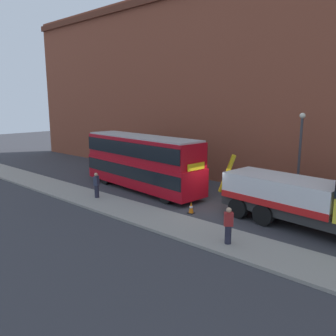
% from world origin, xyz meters
% --- Properties ---
extents(ground_plane, '(120.00, 120.00, 0.00)m').
position_xyz_m(ground_plane, '(0.00, 0.00, 0.00)').
color(ground_plane, '#38383D').
extents(near_kerb, '(60.00, 2.80, 0.15)m').
position_xyz_m(near_kerb, '(0.00, -4.20, 0.07)').
color(near_kerb, gray).
rests_on(near_kerb, ground_plane).
extents(building_facade, '(60.00, 1.50, 16.00)m').
position_xyz_m(building_facade, '(0.00, 6.54, 8.07)').
color(building_facade, brown).
rests_on(building_facade, ground_plane).
extents(recovery_tow_truck, '(10.23, 3.52, 3.67)m').
position_xyz_m(recovery_tow_truck, '(6.01, -0.10, 1.76)').
color(recovery_tow_truck, '#2D2D2D').
rests_on(recovery_tow_truck, ground_plane).
extents(double_decker_bus, '(11.20, 3.64, 4.06)m').
position_xyz_m(double_decker_bus, '(-6.52, -0.05, 2.23)').
color(double_decker_bus, '#B70C19').
rests_on(double_decker_bus, ground_plane).
extents(pedestrian_onlooker, '(0.42, 0.48, 1.71)m').
position_xyz_m(pedestrian_onlooker, '(-6.87, -3.92, 0.99)').
color(pedestrian_onlooker, '#232333').
rests_on(pedestrian_onlooker, near_kerb).
extents(pedestrian_bystander, '(0.47, 0.46, 1.71)m').
position_xyz_m(pedestrian_bystander, '(3.77, -4.58, 0.99)').
color(pedestrian_bystander, '#232333').
rests_on(pedestrian_bystander, near_kerb).
extents(traffic_cone_near_bus, '(0.36, 0.36, 0.72)m').
position_xyz_m(traffic_cone_near_bus, '(-0.34, -1.97, 0.34)').
color(traffic_cone_near_bus, orange).
rests_on(traffic_cone_near_bus, ground_plane).
extents(street_lamp, '(0.36, 0.36, 5.83)m').
position_xyz_m(street_lamp, '(3.49, 4.34, 3.47)').
color(street_lamp, '#38383D').
rests_on(street_lamp, ground_plane).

